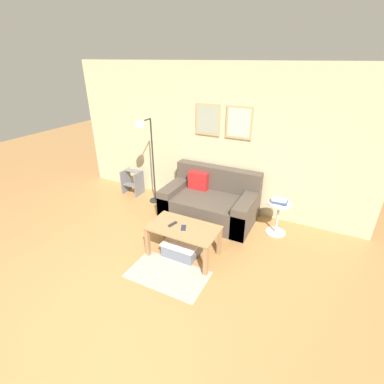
# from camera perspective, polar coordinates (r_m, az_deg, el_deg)

# --- Properties ---
(ground_plane) EXTENTS (16.00, 16.00, 0.00)m
(ground_plane) POSITION_cam_1_polar(r_m,az_deg,el_deg) (3.54, -18.87, -23.16)
(ground_plane) COLOR #A87542
(wall_back) EXTENTS (5.60, 0.09, 2.55)m
(wall_back) POSITION_cam_1_polar(r_m,az_deg,el_deg) (5.06, 3.72, 10.85)
(wall_back) COLOR #C6BC93
(wall_back) RESTS_ON ground_plane
(area_rug) EXTENTS (1.05, 0.62, 0.01)m
(area_rug) POSITION_cam_1_polar(r_m,az_deg,el_deg) (3.86, -5.01, -16.45)
(area_rug) COLOR #A39989
(area_rug) RESTS_ON ground_plane
(couch) EXTENTS (1.57, 0.94, 0.84)m
(couch) POSITION_cam_1_polar(r_m,az_deg,el_deg) (4.92, 3.74, -2.10)
(couch) COLOR #4C4238
(couch) RESTS_ON ground_plane
(coffee_table) EXTENTS (0.98, 0.55, 0.47)m
(coffee_table) POSITION_cam_1_polar(r_m,az_deg,el_deg) (3.94, -1.77, -8.33)
(coffee_table) COLOR #997047
(coffee_table) RESTS_ON ground_plane
(storage_bin) EXTENTS (0.51, 0.45, 0.21)m
(storage_bin) POSITION_cam_1_polar(r_m,az_deg,el_deg) (4.13, -1.93, -11.18)
(storage_bin) COLOR slate
(storage_bin) RESTS_ON ground_plane
(floor_lamp) EXTENTS (0.24, 0.52, 1.64)m
(floor_lamp) POSITION_cam_1_polar(r_m,az_deg,el_deg) (5.10, -9.12, 7.81)
(floor_lamp) COLOR black
(floor_lamp) RESTS_ON ground_plane
(side_table) EXTENTS (0.38, 0.38, 0.55)m
(side_table) POSITION_cam_1_polar(r_m,az_deg,el_deg) (4.64, 17.19, -4.57)
(side_table) COLOR silver
(side_table) RESTS_ON ground_plane
(book_stack) EXTENTS (0.26, 0.19, 0.07)m
(book_stack) POSITION_cam_1_polar(r_m,az_deg,el_deg) (4.54, 17.52, -1.73)
(book_stack) COLOR #4C4C51
(book_stack) RESTS_ON side_table
(remote_control) EXTENTS (0.08, 0.16, 0.02)m
(remote_control) POSITION_cam_1_polar(r_m,az_deg,el_deg) (3.95, -4.00, -6.58)
(remote_control) COLOR #232328
(remote_control) RESTS_ON coffee_table
(cell_phone) EXTENTS (0.12, 0.15, 0.01)m
(cell_phone) POSITION_cam_1_polar(r_m,az_deg,el_deg) (3.87, -1.76, -7.33)
(cell_phone) COLOR #1E2338
(cell_phone) RESTS_ON coffee_table
(step_stool) EXTENTS (0.38, 0.30, 0.50)m
(step_stool) POSITION_cam_1_polar(r_m,az_deg,el_deg) (5.90, -12.14, 2.10)
(step_stool) COLOR slate
(step_stool) RESTS_ON ground_plane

